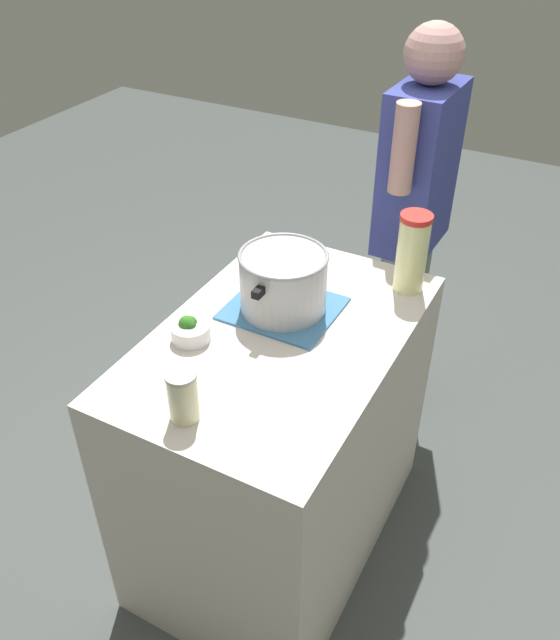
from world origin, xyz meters
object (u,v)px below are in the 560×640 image
(broccoli_bowl_front, at_px, (301,250))
(cooking_pot, at_px, (283,281))
(mason_jar, at_px, (183,396))
(broccoli_bowl_center, at_px, (190,330))
(lemonade_pitcher, at_px, (412,252))
(person_cook, at_px, (412,224))

(broccoli_bowl_front, bearing_deg, cooking_pot, -163.03)
(mason_jar, relative_size, broccoli_bowl_front, 1.28)
(broccoli_bowl_center, bearing_deg, lemonade_pitcher, -39.95)
(broccoli_bowl_center, bearing_deg, mason_jar, -148.06)
(lemonade_pitcher, height_order, broccoli_bowl_front, lemonade_pitcher)
(person_cook, bearing_deg, cooking_pot, 168.97)
(lemonade_pitcher, distance_m, person_cook, 0.52)
(cooking_pot, height_order, lemonade_pitcher, lemonade_pitcher)
(mason_jar, bearing_deg, person_cook, -6.46)
(cooking_pot, bearing_deg, broccoli_bowl_front, 16.97)
(cooking_pot, xyz_separation_m, broccoli_bowl_center, (-0.25, 0.17, -0.07))
(cooking_pot, height_order, mason_jar, cooking_pot)
(broccoli_bowl_front, height_order, broccoli_bowl_center, broccoli_bowl_center)
(cooking_pot, distance_m, broccoli_bowl_center, 0.31)
(mason_jar, bearing_deg, broccoli_bowl_front, 6.63)
(lemonade_pitcher, xyz_separation_m, broccoli_bowl_front, (0.01, 0.39, -0.10))
(broccoli_bowl_center, distance_m, person_cook, 1.07)
(lemonade_pitcher, distance_m, broccoli_bowl_front, 0.40)
(mason_jar, height_order, person_cook, person_cook)
(lemonade_pitcher, bearing_deg, broccoli_bowl_center, 140.05)
(mason_jar, height_order, broccoli_bowl_front, mason_jar)
(cooking_pot, bearing_deg, mason_jar, -179.67)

